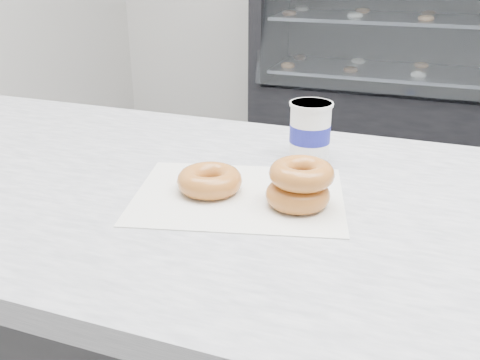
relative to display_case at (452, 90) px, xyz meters
The scene contains 5 objects.
display_case is the anchor object (origin of this frame).
wax_paper 2.79m from the display_case, 97.80° to the right, with size 0.34×0.26×0.00m, color silver.
donut_single 2.81m from the display_case, 98.84° to the right, with size 0.11×0.11×0.04m, color #BC8033.
donut_stack 2.79m from the display_case, 95.69° to the right, with size 0.14×0.14×0.07m.
coffee_cup 2.59m from the display_case, 96.97° to the right, with size 0.09×0.09×0.11m.
Camera 1 is at (-0.09, -1.37, 1.27)m, focal length 40.00 mm.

